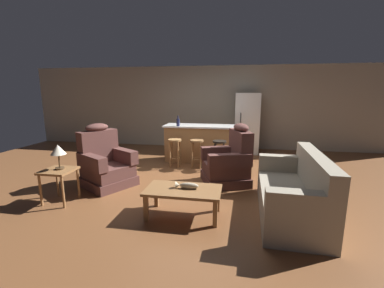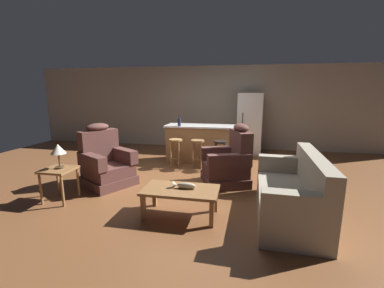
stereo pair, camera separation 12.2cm
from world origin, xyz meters
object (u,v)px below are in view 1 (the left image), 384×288
end_table (59,175)px  bottle_tall_green (178,122)px  bar_stool_middle (197,149)px  recliner_near_island (229,163)px  kitchen_island (199,143)px  bar_stool_right (219,149)px  recliner_near_lamp (105,164)px  fish_figurine (187,186)px  couch (295,194)px  refrigerator (247,123)px  table_lamp (58,151)px  bar_stool_left (175,148)px  coffee_table (183,192)px

end_table → bottle_tall_green: size_ratio=2.11×
bar_stool_middle → recliner_near_island: bearing=-49.1°
kitchen_island → bar_stool_right: (0.58, -0.63, -0.01)m
recliner_near_lamp → recliner_near_island: 2.44m
fish_figurine → bar_stool_right: 2.45m
kitchen_island → bar_stool_right: size_ratio=2.65×
recliner_near_island → bar_stool_right: size_ratio=1.76×
recliner_near_island → couch: bearing=109.9°
refrigerator → bottle_tall_green: 2.28m
recliner_near_lamp → table_lamp: recliner_near_lamp is taller
recliner_near_lamp → recliner_near_island: same height
kitchen_island → refrigerator: (1.25, 1.20, 0.40)m
couch → refrigerator: 4.06m
bar_stool_middle → refrigerator: 2.23m
bar_stool_right → end_table: bearing=-136.6°
end_table → bar_stool_left: size_ratio=0.82×
couch → fish_figurine: bearing=12.2°
coffee_table → bar_stool_middle: bar_stool_middle is taller
coffee_table → bar_stool_right: bar_stool_right is taller
kitchen_island → refrigerator: size_ratio=1.02×
fish_figurine → coffee_table: bearing=-154.1°
coffee_table → table_lamp: 2.16m
bar_stool_right → bar_stool_middle: bearing=180.0°
coffee_table → bottle_tall_green: size_ratio=4.15×
end_table → bottle_tall_green: (1.39, 2.70, 0.59)m
recliner_near_lamp → kitchen_island: size_ratio=0.67×
end_table → table_lamp: 0.41m
kitchen_island → bar_stool_left: 0.80m
recliner_near_lamp → bottle_tall_green: bottle_tall_green is taller
end_table → bar_stool_right: (2.46, 2.33, 0.01)m
couch → recliner_near_lamp: recliner_near_lamp is taller
fish_figurine → bar_stool_left: bearing=107.7°
bottle_tall_green → bar_stool_left: bearing=-90.1°
table_lamp → kitchen_island: table_lamp is taller
couch → table_lamp: table_lamp is taller
recliner_near_lamp → bar_stool_middle: size_ratio=1.76×
table_lamp → bar_stool_right: size_ratio=0.60×
coffee_table → bottle_tall_green: 3.00m
end_table → kitchen_island: kitchen_island is taller
fish_figurine → bottle_tall_green: bearing=105.5°
fish_figurine → table_lamp: bearing=176.7°
bar_stool_middle → refrigerator: refrigerator is taller
table_lamp → refrigerator: refrigerator is taller
kitchen_island → bottle_tall_green: bearing=-152.8°
bar_stool_left → bottle_tall_green: 0.69m
fish_figurine → table_lamp: 2.19m
bar_stool_middle → couch: bearing=-50.1°
end_table → coffee_table: bearing=-3.4°
refrigerator → bar_stool_right: bearing=-110.2°
fish_figurine → bar_stool_middle: (-0.24, 2.43, 0.01)m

